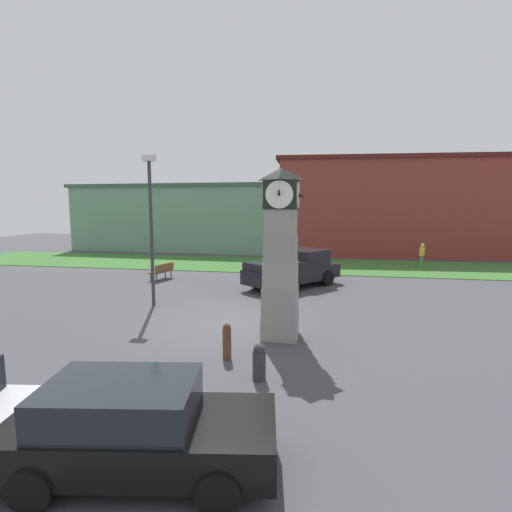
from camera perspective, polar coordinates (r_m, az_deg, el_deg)
ground_plane at (r=14.43m, az=-4.42°, el=-9.49°), size 75.13×75.13×0.00m
clock_tower at (r=12.37m, az=3.56°, el=-0.23°), size 1.31×1.33×5.28m
bollard_near_tower at (r=11.08m, az=-4.18°, el=-12.03°), size 0.24×0.24×1.01m
bollard_mid_row at (r=9.86m, az=0.46°, el=-14.85°), size 0.32×0.32×0.91m
car_by_building at (r=7.00m, az=-16.78°, el=-22.35°), size 4.37×2.34×1.49m
pickup_truck at (r=20.30m, az=5.34°, el=-1.85°), size 4.83×5.40×1.85m
bench at (r=22.88m, az=-13.25°, el=-1.99°), size 0.91×1.68×0.90m
pedestrian_near_bench at (r=28.41m, az=22.63°, el=0.30°), size 0.39×0.46×1.65m
street_lamp_near_road at (r=16.79m, az=-14.78°, el=5.02°), size 0.50×0.24×6.13m
warehouse_blue_far at (r=39.34m, az=-9.18°, el=5.58°), size 20.34×10.97×5.93m
storefront_low_left at (r=36.79m, az=18.82°, el=6.69°), size 19.96×10.77×7.90m
grass_verge_far at (r=27.82m, az=0.62°, el=-1.18°), size 45.08×7.04×0.04m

